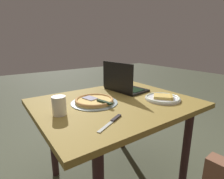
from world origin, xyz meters
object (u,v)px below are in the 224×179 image
laptop (123,85)px  dining_table (115,112)px  pizza_tray (94,101)px  pizza_plate (163,98)px  table_knife (112,121)px  drink_cup (59,105)px

laptop → dining_table: bearing=-140.1°
dining_table → pizza_tray: 0.18m
dining_table → laptop: (0.22, 0.18, 0.14)m
pizza_plate → pizza_tray: 0.51m
pizza_plate → dining_table: bearing=150.3°
pizza_tray → table_knife: (-0.07, -0.32, -0.01)m
dining_table → drink_cup: (-0.41, -0.01, 0.14)m
drink_cup → pizza_plate: bearing=-13.1°
dining_table → pizza_plate: bearing=-29.7°
dining_table → laptop: 0.32m
pizza_plate → drink_cup: (-0.72, 0.17, 0.04)m
pizza_plate → table_knife: (-0.52, -0.09, -0.01)m
dining_table → table_knife: size_ratio=5.11×
dining_table → pizza_plate: size_ratio=4.30×
table_knife → pizza_tray: bearing=77.4°
pizza_tray → dining_table: bearing=-20.0°
pizza_plate → pizza_tray: size_ratio=0.78×
laptop → table_knife: 0.63m
dining_table → pizza_plate: pizza_plate is taller
drink_cup → laptop: bearing=16.9°
dining_table → laptop: laptop is taller
laptop → pizza_tray: size_ratio=1.14×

